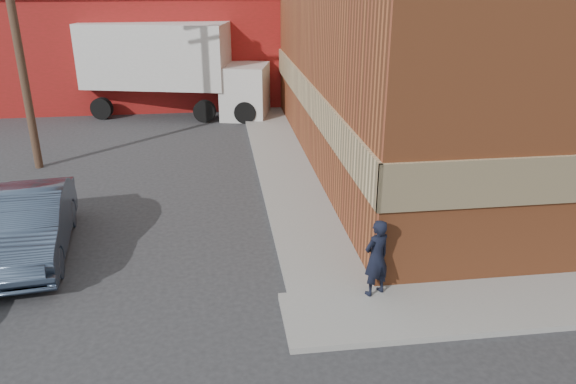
{
  "coord_description": "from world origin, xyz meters",
  "views": [
    {
      "loc": [
        -1.59,
        -9.67,
        6.24
      ],
      "look_at": [
        -0.07,
        1.72,
        1.62
      ],
      "focal_mm": 35.0,
      "sensor_mm": 36.0,
      "label": 1
    }
  ],
  "objects_px": {
    "brick_building": "(510,16)",
    "box_truck": "(174,63)",
    "warehouse": "(122,40)",
    "utility_pole": "(14,20)",
    "man": "(376,258)",
    "sedan": "(30,225)"
  },
  "relations": [
    {
      "from": "brick_building",
      "to": "box_truck",
      "type": "bearing_deg",
      "value": 150.59
    },
    {
      "from": "warehouse",
      "to": "box_truck",
      "type": "xyz_separation_m",
      "value": [
        2.76,
        -4.39,
        -0.49
      ]
    },
    {
      "from": "utility_pole",
      "to": "man",
      "type": "height_order",
      "value": "utility_pole"
    },
    {
      "from": "sedan",
      "to": "box_truck",
      "type": "height_order",
      "value": "box_truck"
    },
    {
      "from": "warehouse",
      "to": "sedan",
      "type": "xyz_separation_m",
      "value": [
        0.09,
        -17.36,
        -2.07
      ]
    },
    {
      "from": "brick_building",
      "to": "man",
      "type": "height_order",
      "value": "brick_building"
    },
    {
      "from": "warehouse",
      "to": "man",
      "type": "height_order",
      "value": "warehouse"
    },
    {
      "from": "utility_pole",
      "to": "brick_building",
      "type": "bearing_deg",
      "value": -0.02
    },
    {
      "from": "brick_building",
      "to": "sedan",
      "type": "distance_m",
      "value": 16.23
    },
    {
      "from": "brick_building",
      "to": "box_truck",
      "type": "height_order",
      "value": "brick_building"
    },
    {
      "from": "sedan",
      "to": "box_truck",
      "type": "relative_size",
      "value": 0.53
    },
    {
      "from": "warehouse",
      "to": "box_truck",
      "type": "height_order",
      "value": "warehouse"
    },
    {
      "from": "man",
      "to": "box_truck",
      "type": "distance_m",
      "value": 16.59
    },
    {
      "from": "utility_pole",
      "to": "warehouse",
      "type": "bearing_deg",
      "value": 82.23
    },
    {
      "from": "warehouse",
      "to": "utility_pole",
      "type": "height_order",
      "value": "utility_pole"
    },
    {
      "from": "utility_pole",
      "to": "box_truck",
      "type": "xyz_separation_m",
      "value": [
        4.26,
        6.61,
        -2.42
      ]
    },
    {
      "from": "utility_pole",
      "to": "sedan",
      "type": "bearing_deg",
      "value": -75.98
    },
    {
      "from": "man",
      "to": "utility_pole",
      "type": "bearing_deg",
      "value": -71.35
    },
    {
      "from": "warehouse",
      "to": "utility_pole",
      "type": "bearing_deg",
      "value": -97.77
    },
    {
      "from": "warehouse",
      "to": "utility_pole",
      "type": "distance_m",
      "value": 11.27
    },
    {
      "from": "box_truck",
      "to": "brick_building",
      "type": "bearing_deg",
      "value": -15.54
    },
    {
      "from": "brick_building",
      "to": "sedan",
      "type": "xyz_separation_m",
      "value": [
        -14.41,
        -6.35,
        -3.94
      ]
    }
  ]
}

